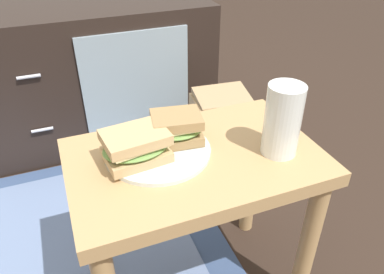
{
  "coord_description": "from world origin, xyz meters",
  "views": [
    {
      "loc": [
        -0.26,
        -0.63,
        0.95
      ],
      "look_at": [
        -0.01,
        0.0,
        0.51
      ],
      "focal_mm": 35.15,
      "sensor_mm": 36.0,
      "label": 1
    }
  ],
  "objects_px": {
    "beer_glass": "(282,121)",
    "sandwich_front": "(136,146)",
    "sandwich_back": "(177,128)",
    "tv_cabinet": "(98,72)",
    "plate": "(158,151)",
    "paper_bag": "(220,134)"
  },
  "relations": [
    {
      "from": "sandwich_back",
      "to": "tv_cabinet",
      "type": "bearing_deg",
      "value": 93.41
    },
    {
      "from": "plate",
      "to": "sandwich_front",
      "type": "bearing_deg",
      "value": -161.67
    },
    {
      "from": "tv_cabinet",
      "to": "paper_bag",
      "type": "distance_m",
      "value": 0.62
    },
    {
      "from": "sandwich_front",
      "to": "paper_bag",
      "type": "distance_m",
      "value": 0.7
    },
    {
      "from": "beer_glass",
      "to": "sandwich_back",
      "type": "bearing_deg",
      "value": 151.13
    },
    {
      "from": "plate",
      "to": "paper_bag",
      "type": "relative_size",
      "value": 0.68
    },
    {
      "from": "tv_cabinet",
      "to": "plate",
      "type": "distance_m",
      "value": 0.93
    },
    {
      "from": "tv_cabinet",
      "to": "sandwich_back",
      "type": "distance_m",
      "value": 0.92
    },
    {
      "from": "plate",
      "to": "beer_glass",
      "type": "relative_size",
      "value": 1.46
    },
    {
      "from": "sandwich_front",
      "to": "plate",
      "type": "bearing_deg",
      "value": 18.33
    },
    {
      "from": "sandwich_back",
      "to": "plate",
      "type": "bearing_deg",
      "value": -161.67
    },
    {
      "from": "plate",
      "to": "beer_glass",
      "type": "distance_m",
      "value": 0.28
    },
    {
      "from": "tv_cabinet",
      "to": "plate",
      "type": "height_order",
      "value": "tv_cabinet"
    },
    {
      "from": "sandwich_back",
      "to": "beer_glass",
      "type": "relative_size",
      "value": 0.79
    },
    {
      "from": "plate",
      "to": "sandwich_back",
      "type": "distance_m",
      "value": 0.07
    },
    {
      "from": "sandwich_back",
      "to": "beer_glass",
      "type": "distance_m",
      "value": 0.23
    },
    {
      "from": "plate",
      "to": "beer_glass",
      "type": "xyz_separation_m",
      "value": [
        0.25,
        -0.09,
        0.07
      ]
    },
    {
      "from": "paper_bag",
      "to": "tv_cabinet",
      "type": "bearing_deg",
      "value": 127.36
    },
    {
      "from": "beer_glass",
      "to": "sandwich_front",
      "type": "bearing_deg",
      "value": 165.8
    },
    {
      "from": "sandwich_front",
      "to": "beer_glass",
      "type": "relative_size",
      "value": 0.94
    },
    {
      "from": "plate",
      "to": "sandwich_back",
      "type": "bearing_deg",
      "value": 18.33
    },
    {
      "from": "plate",
      "to": "paper_bag",
      "type": "bearing_deg",
      "value": 49.04
    }
  ]
}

